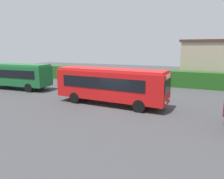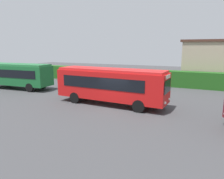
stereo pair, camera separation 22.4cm
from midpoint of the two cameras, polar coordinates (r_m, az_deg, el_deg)
ground_plane at (r=17.70m, az=1.11°, el=-5.06°), size 86.52×86.52×0.00m
bus_green at (r=28.14m, az=-23.70°, el=3.73°), size 8.77×3.00×3.05m
bus_red at (r=18.49m, az=-0.08°, el=1.46°), size 10.10×2.88×3.17m
person_left at (r=22.94m, az=-1.23°, el=0.99°), size 0.47×0.40×1.69m
hedge_row at (r=29.11m, az=11.03°, el=3.20°), size 55.26×1.57×2.02m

